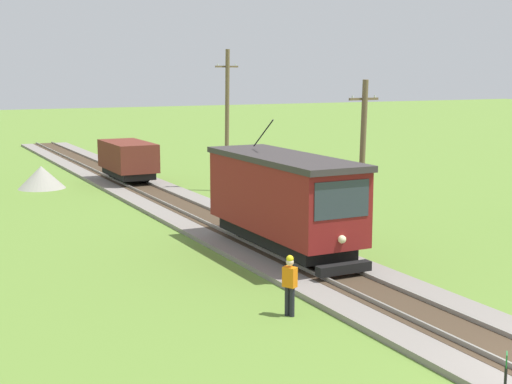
% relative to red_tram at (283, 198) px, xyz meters
% --- Properties ---
extents(red_tram, '(2.60, 8.54, 4.79)m').
position_rel_red_tram_xyz_m(red_tram, '(0.00, 0.00, 0.00)').
color(red_tram, maroon).
rests_on(red_tram, rail_right).
extents(freight_car, '(2.40, 5.20, 2.31)m').
position_rel_red_tram_xyz_m(freight_car, '(-0.00, 19.89, -0.64)').
color(freight_car, maroon).
rests_on(freight_car, rail_right).
extents(utility_pole_near_tram, '(1.40, 0.45, 6.58)m').
position_rel_red_tram_xyz_m(utility_pole_near_tram, '(4.38, 1.17, 1.19)').
color(utility_pole_near_tram, brown).
rests_on(utility_pole_near_tram, ground).
extents(utility_pole_mid, '(1.40, 0.53, 8.17)m').
position_rel_red_tram_xyz_m(utility_pole_mid, '(4.38, 14.68, 1.99)').
color(utility_pole_mid, brown).
rests_on(utility_pole_mid, ground).
extents(trackside_signal_marker, '(0.21, 0.21, 1.18)m').
position_rel_red_tram_xyz_m(trackside_signal_marker, '(-2.03, -13.25, -1.53)').
color(trackside_signal_marker, black).
rests_on(trackside_signal_marker, ground).
extents(gravel_pile, '(2.79, 2.79, 1.35)m').
position_rel_red_tram_xyz_m(gravel_pile, '(-5.13, 20.59, -1.52)').
color(gravel_pile, '#9E998E').
rests_on(gravel_pile, ground).
extents(track_worker, '(0.39, 0.45, 1.78)m').
position_rel_red_tram_xyz_m(track_worker, '(-3.20, -6.24, -1.21)').
color(track_worker, black).
rests_on(track_worker, ground).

